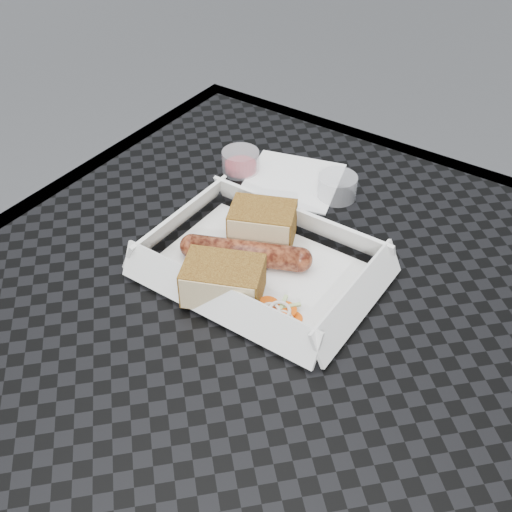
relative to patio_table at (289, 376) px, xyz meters
The scene contains 9 objects.
patio_table is the anchor object (origin of this frame).
food_tray 0.12m from the patio_table, 143.57° to the left, with size 0.22×0.15×0.00m, color white.
bratwurst 0.14m from the patio_table, 150.37° to the left, with size 0.14×0.08×0.03m.
bread_near 0.17m from the patio_table, 136.00° to the left, with size 0.07×0.05×0.05m, color brown.
bread_far 0.13m from the patio_table, behind, with size 0.08×0.05×0.04m, color brown.
veg_garnish 0.08m from the patio_table, 159.51° to the left, with size 0.03×0.03×0.00m.
napkin 0.28m from the patio_table, 121.61° to the left, with size 0.12×0.12×0.00m, color white.
condiment_cup_sauce 0.31m from the patio_table, 135.28° to the left, with size 0.05×0.05×0.03m, color maroon.
condiment_cup_empty 0.26m from the patio_table, 107.96° to the left, with size 0.05×0.05×0.03m, color silver.
Camera 1 is at (0.22, -0.39, 1.22)m, focal length 45.00 mm.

